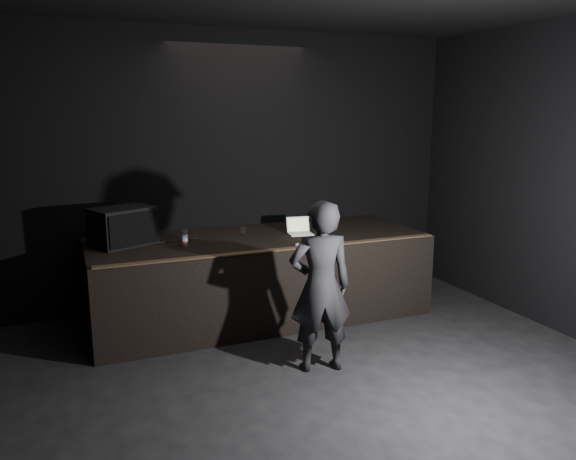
# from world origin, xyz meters

# --- Properties ---
(ground) EXTENTS (7.00, 7.00, 0.00)m
(ground) POSITION_xyz_m (0.00, 0.00, 0.00)
(ground) COLOR black
(ground) RESTS_ON ground
(room_walls) EXTENTS (6.10, 7.10, 3.52)m
(room_walls) POSITION_xyz_m (0.00, 0.00, 2.02)
(room_walls) COLOR black
(room_walls) RESTS_ON ground
(stage_riser) EXTENTS (4.00, 1.50, 1.00)m
(stage_riser) POSITION_xyz_m (0.00, 2.73, 0.50)
(stage_riser) COLOR black
(stage_riser) RESTS_ON ground
(riser_lip) EXTENTS (3.92, 0.10, 0.01)m
(riser_lip) POSITION_xyz_m (0.00, 2.02, 1.01)
(riser_lip) COLOR brown
(riser_lip) RESTS_ON stage_riser
(stage_monitor) EXTENTS (0.77, 0.69, 0.43)m
(stage_monitor) POSITION_xyz_m (-1.56, 2.89, 1.21)
(stage_monitor) COLOR black
(stage_monitor) RESTS_ON stage_riser
(cable) EXTENTS (0.87, 0.16, 0.02)m
(cable) POSITION_xyz_m (-1.16, 2.82, 1.01)
(cable) COLOR black
(cable) RESTS_ON stage_riser
(laptop) EXTENTS (0.31, 0.29, 0.20)m
(laptop) POSITION_xyz_m (0.52, 2.70, 1.05)
(laptop) COLOR silver
(laptop) RESTS_ON stage_riser
(beer_can) EXTENTS (0.08, 0.08, 0.18)m
(beer_can) POSITION_xyz_m (-0.93, 2.59, 1.09)
(beer_can) COLOR silver
(beer_can) RESTS_ON stage_riser
(plastic_cup) EXTENTS (0.07, 0.07, 0.09)m
(plastic_cup) POSITION_xyz_m (-0.14, 2.93, 1.04)
(plastic_cup) COLOR white
(plastic_cup) RESTS_ON stage_riser
(wii_remote) EXTENTS (0.10, 0.13, 0.03)m
(wii_remote) POSITION_xyz_m (0.27, 2.08, 1.01)
(wii_remote) COLOR white
(wii_remote) RESTS_ON stage_riser
(person) EXTENTS (0.68, 0.51, 1.68)m
(person) POSITION_xyz_m (0.06, 1.12, 0.84)
(person) COLOR black
(person) RESTS_ON ground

